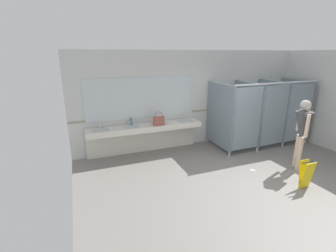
{
  "coord_description": "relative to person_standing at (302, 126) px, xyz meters",
  "views": [
    {
      "loc": [
        -3.5,
        -3.7,
        2.76
      ],
      "look_at": [
        -1.52,
        1.35,
        1.12
      ],
      "focal_mm": 25.62,
      "sensor_mm": 36.0,
      "label": 1
    }
  ],
  "objects": [
    {
      "name": "ground_plane",
      "position": [
        -1.49,
        -0.24,
        -1.16
      ],
      "size": [
        7.53,
        6.09,
        0.1
      ],
      "primitive_type": "cube",
      "color": "gray"
    },
    {
      "name": "wall_back",
      "position": [
        -1.49,
        2.57,
        0.33
      ],
      "size": [
        7.53,
        0.12,
        2.86
      ],
      "primitive_type": "cube",
      "color": "silver",
      "rests_on": "ground_plane"
    },
    {
      "name": "wall_back_tile_band",
      "position": [
        -1.49,
        2.51,
        -0.06
      ],
      "size": [
        7.53,
        0.01,
        0.06
      ],
      "primitive_type": "cube",
      "color": "#9E937F",
      "rests_on": "wall_back"
    },
    {
      "name": "vanity_counter",
      "position": [
        -3.26,
        2.3,
        -0.48
      ],
      "size": [
        3.22,
        0.55,
        0.97
      ],
      "color": "silver",
      "rests_on": "ground_plane"
    },
    {
      "name": "mirror_panel",
      "position": [
        -3.26,
        2.5,
        0.47
      ],
      "size": [
        3.12,
        0.02,
        1.13
      ],
      "primitive_type": "cube",
      "color": "silver",
      "rests_on": "wall_back"
    },
    {
      "name": "bathroom_stalls",
      "position": [
        0.32,
        1.61,
        -0.06
      ],
      "size": [
        2.97,
        1.35,
        2.0
      ],
      "color": "gray",
      "rests_on": "ground_plane"
    },
    {
      "name": "person_standing",
      "position": [
        0.0,
        0.0,
        0.0
      ],
      "size": [
        0.55,
        0.55,
        1.73
      ],
      "color": "beige",
      "rests_on": "ground_plane"
    },
    {
      "name": "handbag",
      "position": [
        -2.92,
        2.08,
        -0.11
      ],
      "size": [
        0.3,
        0.11,
        0.39
      ],
      "color": "#934C42",
      "rests_on": "vanity_counter"
    },
    {
      "name": "soap_dispenser",
      "position": [
        -3.62,
        2.38,
        -0.16
      ],
      "size": [
        0.07,
        0.07,
        0.21
      ],
      "color": "teal",
      "rests_on": "vanity_counter"
    },
    {
      "name": "paper_cup",
      "position": [
        -2.85,
        2.1,
        -0.21
      ],
      "size": [
        0.07,
        0.07,
        0.08
      ],
      "primitive_type": "cylinder",
      "color": "beige",
      "rests_on": "vanity_counter"
    },
    {
      "name": "wet_floor_sign",
      "position": [
        -0.62,
        -0.76,
        -0.79
      ],
      "size": [
        0.28,
        0.19,
        0.61
      ],
      "color": "yellow",
      "rests_on": "ground_plane"
    },
    {
      "name": "floor_drain_cover",
      "position": [
        -1.1,
        0.28,
        -1.1
      ],
      "size": [
        0.14,
        0.14,
        0.01
      ],
      "primitive_type": "cylinder",
      "color": "#B7BABF",
      "rests_on": "ground_plane"
    }
  ]
}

